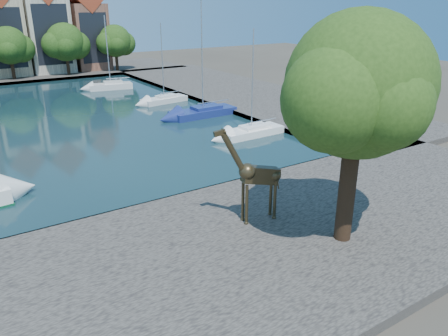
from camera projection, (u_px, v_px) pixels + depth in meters
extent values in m
plane|color=#38332B|center=(128.00, 214.00, 24.68)|extent=(160.00, 160.00, 0.00)
cube|color=black|center=(38.00, 122.00, 43.46)|extent=(38.00, 50.00, 0.08)
cube|color=#555149|center=(187.00, 270.00, 19.11)|extent=(50.00, 14.00, 0.50)
cube|color=#555149|center=(243.00, 93.00, 56.12)|extent=(14.00, 52.00, 0.50)
cylinder|color=#332114|center=(347.00, 186.00, 20.29)|extent=(0.80, 0.80, 5.50)
sphere|color=#223F12|center=(359.00, 85.00, 18.63)|extent=(6.40, 6.40, 6.40)
sphere|color=#223F12|center=(380.00, 94.00, 20.07)|extent=(4.80, 4.80, 4.80)
sphere|color=#223F12|center=(336.00, 99.00, 17.53)|extent=(4.48, 4.48, 4.48)
cube|color=tan|center=(2.00, 36.00, 67.33)|extent=(5.88, 9.00, 11.50)
cube|color=black|center=(7.00, 38.00, 63.82)|extent=(4.80, 0.05, 8.62)
cube|color=#BCB6A0|center=(46.00, 33.00, 70.55)|extent=(6.37, 9.00, 12.00)
cube|color=black|center=(52.00, 35.00, 67.04)|extent=(5.20, 0.05, 9.00)
cube|color=brown|center=(87.00, 36.00, 74.13)|extent=(5.39, 9.00, 10.50)
cube|color=black|center=(95.00, 38.00, 70.62)|extent=(4.40, 0.05, 7.88)
cylinder|color=#332114|center=(13.00, 68.00, 64.50)|extent=(0.50, 0.50, 3.20)
sphere|color=#1B350F|center=(9.00, 45.00, 63.35)|extent=(5.40, 5.40, 5.40)
sphere|color=#1B350F|center=(21.00, 49.00, 64.61)|extent=(4.05, 4.05, 4.05)
cylinder|color=#332114|center=(68.00, 64.00, 68.58)|extent=(0.50, 0.50, 3.20)
sphere|color=#1B350F|center=(65.00, 42.00, 67.39)|extent=(5.80, 5.80, 5.80)
sphere|color=#1B350F|center=(76.00, 45.00, 68.71)|extent=(4.35, 4.35, 4.35)
sphere|color=#1B350F|center=(55.00, 45.00, 66.36)|extent=(4.06, 4.06, 4.06)
cylinder|color=#332114|center=(117.00, 61.00, 72.65)|extent=(0.50, 0.50, 3.20)
sphere|color=#1B350F|center=(115.00, 41.00, 71.53)|extent=(5.20, 5.20, 5.20)
sphere|color=#1B350F|center=(124.00, 44.00, 72.74)|extent=(3.90, 3.90, 3.90)
sphere|color=#1B350F|center=(108.00, 43.00, 70.58)|extent=(3.64, 3.64, 3.64)
cylinder|color=#392F1C|center=(247.00, 205.00, 22.22)|extent=(0.16, 0.16, 2.15)
cylinder|color=#392F1C|center=(243.00, 202.00, 22.60)|extent=(0.16, 0.16, 2.15)
cylinder|color=#392F1C|center=(275.00, 200.00, 22.82)|extent=(0.16, 0.16, 2.15)
cylinder|color=#392F1C|center=(271.00, 196.00, 23.20)|extent=(0.16, 0.16, 2.15)
cube|color=#392F1C|center=(261.00, 175.00, 22.22)|extent=(2.15, 0.92, 1.25)
cylinder|color=#392F1C|center=(234.00, 153.00, 21.16)|extent=(1.41, 0.54, 2.22)
cube|color=#392F1C|center=(219.00, 133.00, 20.50)|extent=(0.62, 0.28, 0.34)
cube|color=white|center=(251.00, 131.00, 38.88)|extent=(6.03, 2.25, 0.81)
cube|color=white|center=(251.00, 128.00, 38.79)|extent=(2.65, 1.53, 0.45)
cylinder|color=#B2B2B7|center=(253.00, 80.00, 37.28)|extent=(0.11, 0.11, 8.52)
cube|color=navy|center=(203.00, 112.00, 45.52)|extent=(7.09, 2.68, 0.93)
cube|color=navy|center=(203.00, 109.00, 45.41)|extent=(3.12, 1.81, 0.52)
cylinder|color=#B2B2B7|center=(202.00, 52.00, 43.38)|extent=(0.12, 0.12, 11.51)
cube|color=silver|center=(164.00, 99.00, 51.62)|extent=(5.71, 2.67, 0.78)
cube|color=silver|center=(164.00, 97.00, 51.52)|extent=(2.57, 1.67, 0.44)
cylinder|color=#B2B2B7|center=(162.00, 61.00, 50.04)|extent=(0.10, 0.10, 8.42)
cube|color=silver|center=(111.00, 86.00, 59.46)|extent=(5.92, 2.99, 1.00)
cube|color=silver|center=(110.00, 83.00, 59.34)|extent=(2.68, 1.82, 0.55)
cylinder|color=#B2B2B7|center=(107.00, 50.00, 57.79)|extent=(0.13, 0.13, 8.80)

